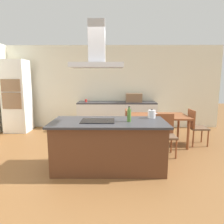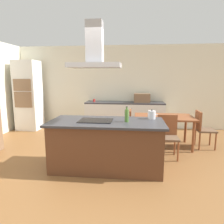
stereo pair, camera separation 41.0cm
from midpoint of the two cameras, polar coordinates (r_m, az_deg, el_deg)
The scene contains 15 objects.
ground at distance 5.41m, azimuth 2.87°, elevation -8.51°, with size 16.00×16.00×0.00m, color brown.
wall_back at distance 6.90m, azimuth 3.84°, elevation 6.86°, with size 7.20×0.10×2.70m, color silver.
kitchen_island at distance 3.85m, azimuth 1.58°, elevation -9.07°, with size 2.08×0.97×0.90m.
cooktop at distance 3.75m, azimuth -1.42°, elevation -2.40°, with size 0.60×0.44×0.01m, color black.
tea_kettle at distance 4.03m, azimuth 13.86°, elevation -0.78°, with size 0.20×0.15×0.18m.
olive_oil_bottle at distance 3.67m, azimuth 7.30°, elevation -0.96°, with size 0.07×0.07×0.28m.
back_counter at distance 6.63m, azimuth 5.27°, elevation -1.12°, with size 2.49×0.62×0.90m.
countertop_microwave at distance 6.56m, azimuth 10.07°, elevation 3.87°, with size 0.50×0.38×0.28m, color brown.
coffee_mug_red at distance 6.61m, azimuth -3.23°, elevation 3.22°, with size 0.08×0.08×0.09m, color red.
wall_oven_stack at distance 7.07m, azimuth -20.69°, elevation 4.30°, with size 0.70×0.66×2.20m.
dining_table at distance 5.20m, azimuth 16.35°, elevation -2.06°, with size 1.40×0.90×0.75m.
chair_facing_island at distance 4.60m, azimuth 17.68°, elevation -5.68°, with size 0.42×0.42×0.89m.
chair_at_left_end at distance 5.15m, azimuth 6.17°, elevation -3.63°, with size 0.42×0.42×0.89m.
chair_at_right_end at distance 5.47m, azimuth 25.78°, elevation -3.78°, with size 0.42×0.42×0.89m.
range_hood at distance 3.69m, azimuth -1.50°, elevation 16.09°, with size 0.90×0.55×0.78m.
Camera 2 is at (0.50, -3.62, 1.69)m, focal length 32.95 mm.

